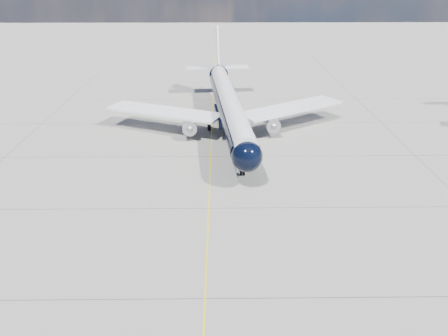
{
  "coord_description": "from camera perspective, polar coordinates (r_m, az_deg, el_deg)",
  "views": [
    {
      "loc": [
        1.24,
        -33.49,
        25.3
      ],
      "look_at": [
        1.79,
        12.35,
        4.0
      ],
      "focal_mm": 35.0,
      "sensor_mm": 36.0,
      "label": 1
    }
  ],
  "objects": [
    {
      "name": "taxiway_centerline",
      "position": [
        63.74,
        -1.75,
        1.53
      ],
      "size": [
        0.16,
        160.0,
        0.01
      ],
      "primitive_type": "cube",
      "color": "#DBC00B",
      "rests_on": "ground"
    },
    {
      "name": "ground",
      "position": [
        68.36,
        -1.68,
        3.19
      ],
      "size": [
        320.0,
        320.0,
        0.0
      ],
      "primitive_type": "plane",
      "color": "gray",
      "rests_on": "ground"
    },
    {
      "name": "main_airliner",
      "position": [
        73.32,
        0.57,
        8.43
      ],
      "size": [
        40.98,
        50.04,
        14.45
      ],
      "rotation": [
        0.0,
        0.0,
        0.08
      ],
      "color": "black",
      "rests_on": "ground"
    }
  ]
}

